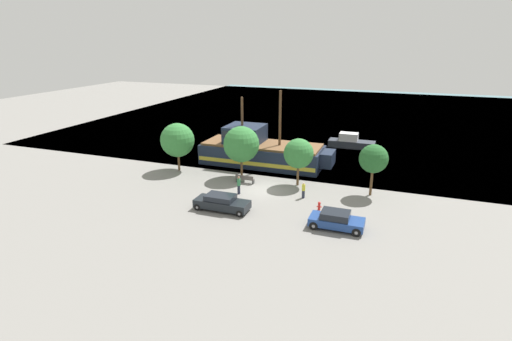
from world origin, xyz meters
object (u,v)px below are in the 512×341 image
(bench_promenade_east, at_px, (245,179))
(pedestrian_walking_far, at_px, (303,190))
(fire_hydrant, at_px, (319,206))
(pirate_ship, at_px, (261,151))
(parked_car_curb_front, at_px, (222,202))
(pedestrian_walking_near, at_px, (239,185))
(moored_boat_dockside, at_px, (351,142))
(parked_car_curb_mid, at_px, (336,220))

(bench_promenade_east, distance_m, pedestrian_walking_far, 6.84)
(fire_hydrant, xyz_separation_m, pedestrian_walking_far, (-1.94, 2.21, 0.35))
(pirate_ship, relative_size, bench_promenade_east, 7.97)
(parked_car_curb_front, height_order, fire_hydrant, parked_car_curb_front)
(fire_hydrant, distance_m, pedestrian_walking_near, 8.03)
(moored_boat_dockside, height_order, pedestrian_walking_far, moored_boat_dockside)
(moored_boat_dockside, relative_size, parked_car_curb_mid, 1.46)
(bench_promenade_east, relative_size, pedestrian_walking_near, 1.09)
(pirate_ship, bearing_deg, moored_boat_dockside, 51.82)
(pirate_ship, distance_m, pedestrian_walking_far, 11.21)
(pirate_ship, relative_size, moored_boat_dockside, 2.51)
(parked_car_curb_front, bearing_deg, pirate_ship, 95.39)
(parked_car_curb_front, height_order, bench_promenade_east, parked_car_curb_front)
(fire_hydrant, bearing_deg, moored_boat_dockside, 90.59)
(parked_car_curb_mid, bearing_deg, moored_boat_dockside, 94.95)
(moored_boat_dockside, distance_m, parked_car_curb_front, 26.13)
(moored_boat_dockside, bearing_deg, pirate_ship, -128.18)
(pirate_ship, bearing_deg, fire_hydrant, -49.43)
(parked_car_curb_mid, height_order, fire_hydrant, parked_car_curb_mid)
(bench_promenade_east, bearing_deg, pirate_ship, 95.66)
(pedestrian_walking_far, bearing_deg, bench_promenade_east, 164.39)
(fire_hydrant, bearing_deg, pedestrian_walking_near, 172.26)
(parked_car_curb_front, distance_m, pedestrian_walking_near, 3.96)
(parked_car_curb_mid, bearing_deg, fire_hydrant, 122.99)
(parked_car_curb_mid, distance_m, pedestrian_walking_far, 6.50)
(moored_boat_dockside, xyz_separation_m, pedestrian_walking_near, (-7.72, -21.03, 0.18))
(pirate_ship, bearing_deg, bench_promenade_east, -84.34)
(bench_promenade_east, height_order, pedestrian_walking_near, pedestrian_walking_near)
(fire_hydrant, bearing_deg, parked_car_curb_mid, -57.01)
(pedestrian_walking_near, relative_size, pedestrian_walking_far, 1.16)
(pedestrian_walking_near, bearing_deg, parked_car_curb_mid, -22.42)
(moored_boat_dockside, xyz_separation_m, parked_car_curb_front, (-7.67, -24.98, -0.03))
(fire_hydrant, bearing_deg, bench_promenade_east, 154.59)
(pirate_ship, bearing_deg, pedestrian_walking_far, -49.63)
(parked_car_curb_mid, bearing_deg, parked_car_curb_front, 179.25)
(moored_boat_dockside, height_order, pedestrian_walking_near, moored_boat_dockside)
(pirate_ship, height_order, pedestrian_walking_far, pirate_ship)
(moored_boat_dockside, height_order, parked_car_curb_mid, moored_boat_dockside)
(parked_car_curb_front, distance_m, pedestrian_walking_far, 7.83)
(moored_boat_dockside, xyz_separation_m, fire_hydrant, (0.23, -22.11, -0.31))
(moored_boat_dockside, distance_m, pedestrian_walking_near, 22.40)
(fire_hydrant, bearing_deg, pirate_ship, 130.57)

